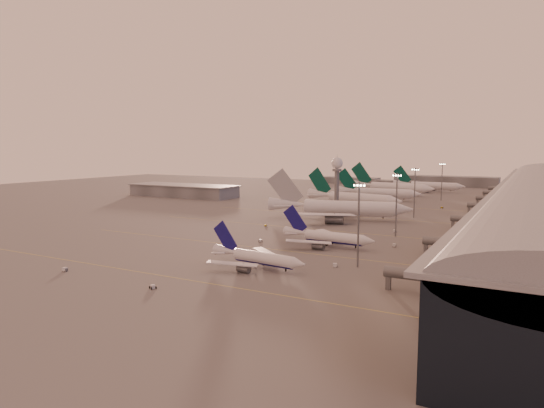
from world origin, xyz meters
The scene contains 26 objects.
ground centered at (0.00, 0.00, 0.00)m, with size 700.00×700.00×0.00m, color #5A5757.
taxiway_markings centered at (30.00, 56.00, 0.01)m, with size 180.00×185.25×0.02m.
hangar centered at (-120.00, 140.00, 4.32)m, with size 82.00×27.00×8.50m.
radar_tower centered at (5.00, 120.00, 20.95)m, with size 6.40×6.40×31.10m.
mast_a centered at (58.00, 0.00, 13.74)m, with size 3.60×0.56×25.00m.
mast_b centered at (55.00, 55.00, 13.74)m, with size 3.60×0.56×25.00m.
mast_c centered at (50.00, 110.00, 13.74)m, with size 3.60×0.56×25.00m.
mast_d centered at (48.00, 200.00, 13.74)m, with size 3.60×0.56×25.00m.
distant_horizon centered at (2.62, 325.14, 3.89)m, with size 165.00×37.50×9.00m.
narrowbody_near centered at (32.81, -15.14, 2.61)m, with size 32.93×26.16×12.88m.
narrowbody_mid centered at (38.78, 23.95, 2.83)m, with size 35.82×28.54×13.99m.
widebody_white centered at (19.58, 85.96, 4.30)m, with size 69.13×54.71×24.81m.
greentail_a centered at (9.28, 135.66, 4.06)m, with size 62.58×50.03×23.01m.
greentail_b centered at (10.55, 182.12, 3.72)m, with size 57.95×46.80×21.05m.
greentail_c centered at (8.86, 222.48, 4.24)m, with size 65.72×52.68×24.01m.
greentail_d centered at (27.88, 262.74, 3.63)m, with size 56.69×45.72×20.58m.
gsv_truck_a centered at (-12.84, -44.66, 1.18)m, with size 5.96×2.87×2.31m.
gsv_tug_near centered at (20.54, -45.78, 0.49)m, with size 3.25×3.87×0.95m.
gsv_catering_a centered at (52.45, -3.28, 2.28)m, with size 6.06×4.72×4.56m.
gsv_tug_mid centered at (13.95, 19.16, 0.47)m, with size 3.27×3.73×0.91m.
gsv_truck_b centered at (60.42, 34.13, 1.21)m, with size 6.15×3.00×2.38m.
gsv_truck_c centered at (-1.85, 51.75, 0.96)m, with size 4.94×3.09×1.88m.
gsv_catering_b centered at (52.73, 63.69, 2.29)m, with size 5.73×2.96×4.58m.
gsv_tug_far centered at (11.52, 102.34, 0.55)m, with size 4.11×4.26×1.06m.
gsv_truck_d centered at (-8.12, 119.73, 1.05)m, with size 2.47×5.28×2.05m.
gsv_tug_hangar centered at (55.73, 156.76, 0.45)m, with size 3.23×2.16×0.87m.
Camera 1 is at (102.75, -134.30, 34.95)m, focal length 32.00 mm.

